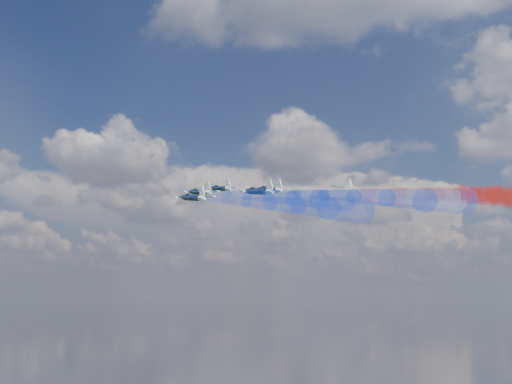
% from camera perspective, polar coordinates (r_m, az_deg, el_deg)
% --- Properties ---
extents(jet_lead, '(15.02, 14.84, 5.96)m').
position_cam_1_polar(jet_lead, '(162.68, -3.30, 0.32)').
color(jet_lead, black).
extents(trail_lead, '(37.88, 31.96, 11.81)m').
position_cam_1_polar(trail_lead, '(139.32, 2.58, 0.06)').
color(trail_lead, white).
extents(jet_inner_left, '(15.02, 14.84, 5.96)m').
position_cam_1_polar(jet_inner_left, '(146.40, -5.17, -0.03)').
color(jet_inner_left, black).
extents(trail_inner_left, '(37.88, 31.96, 11.81)m').
position_cam_1_polar(trail_inner_left, '(122.60, 1.14, -0.39)').
color(trail_inner_left, blue).
extents(jet_inner_right, '(15.02, 14.84, 5.96)m').
position_cam_1_polar(jet_inner_right, '(156.90, 1.11, 0.10)').
color(jet_inner_right, black).
extents(trail_inner_right, '(37.88, 31.96, 11.81)m').
position_cam_1_polar(trail_inner_right, '(134.94, 7.96, -0.21)').
color(trail_inner_right, red).
extents(jet_outer_left, '(15.02, 14.84, 5.96)m').
position_cam_1_polar(jet_outer_left, '(129.45, -5.82, -0.54)').
color(jet_outer_left, black).
extents(trail_outer_left, '(37.88, 31.96, 11.81)m').
position_cam_1_polar(trail_outer_left, '(105.59, 1.36, -1.07)').
color(trail_outer_left, blue).
extents(jet_center_third, '(15.02, 14.84, 5.96)m').
position_cam_1_polar(jet_center_third, '(140.48, 1.17, 0.19)').
color(jet_center_third, black).
extents(trail_center_third, '(37.88, 31.96, 11.81)m').
position_cam_1_polar(trail_center_third, '(118.67, 8.97, -0.14)').
color(trail_center_third, white).
extents(jet_outer_right, '(15.02, 14.84, 5.96)m').
position_cam_1_polar(jet_outer_right, '(152.38, 7.56, 0.28)').
color(jet_outer_right, black).
extents(trail_outer_right, '(37.88, 31.96, 11.81)m').
position_cam_1_polar(trail_outer_right, '(132.71, 15.59, -0.01)').
color(trail_outer_right, red).
extents(jet_rear_left, '(15.02, 14.84, 5.96)m').
position_cam_1_polar(jet_rear_left, '(126.05, 0.23, 0.04)').
color(jet_rear_left, black).
extents(trail_rear_left, '(37.88, 31.96, 11.81)m').
position_cam_1_polar(trail_rear_left, '(104.08, 8.92, -0.37)').
color(trail_rear_left, blue).
extents(jet_rear_right, '(15.02, 14.84, 5.96)m').
position_cam_1_polar(jet_rear_right, '(137.79, 7.32, 0.12)').
color(jet_rear_right, black).
extents(trail_rear_right, '(37.88, 31.96, 11.81)m').
position_cam_1_polar(trail_rear_right, '(118.20, 16.31, -0.23)').
color(trail_rear_right, red).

